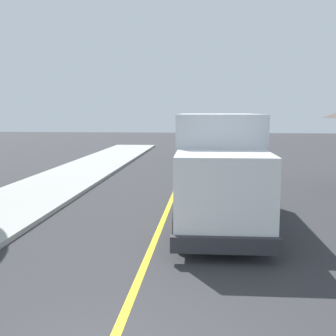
% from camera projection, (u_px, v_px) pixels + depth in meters
% --- Properties ---
extents(centre_line_yellow, '(0.16, 56.00, 0.01)m').
position_uv_depth(centre_line_yellow, '(171.00, 202.00, 15.23)').
color(centre_line_yellow, gold).
rests_on(centre_line_yellow, ground).
extents(box_truck, '(2.56, 7.23, 3.20)m').
position_uv_depth(box_truck, '(218.00, 162.00, 12.63)').
color(box_truck, silver).
rests_on(box_truck, ground).
extents(parked_car_near, '(2.00, 4.48, 1.67)m').
position_uv_depth(parked_car_near, '(227.00, 167.00, 18.81)').
color(parked_car_near, silver).
rests_on(parked_car_near, ground).
extents(parked_car_mid, '(1.83, 4.41, 1.67)m').
position_uv_depth(parked_car_mid, '(221.00, 152.00, 25.68)').
color(parked_car_mid, black).
rests_on(parked_car_mid, ground).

